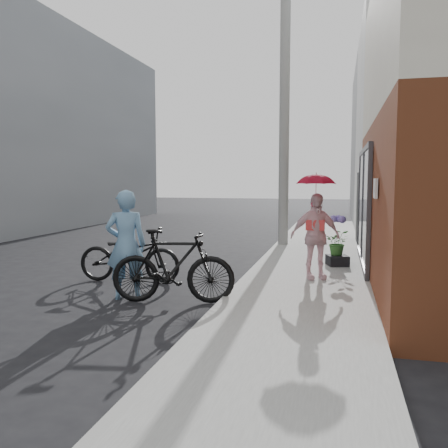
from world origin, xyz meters
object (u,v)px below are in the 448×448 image
at_px(officer, 126,245).
at_px(planter, 337,260).
at_px(utility_pole, 284,123).
at_px(bike_left, 129,255).
at_px(kimono_woman, 315,236).
at_px(bike_right, 173,266).

height_order(officer, planter, officer).
xyz_separation_m(utility_pole, officer, (-1.84, -6.28, -2.61)).
bearing_deg(officer, bike_left, -90.88).
bearing_deg(officer, kimono_woman, -173.19).
xyz_separation_m(officer, bike_right, (0.83, -0.08, -0.31)).
bearing_deg(kimono_woman, officer, -170.81).
height_order(bike_right, planter, bike_right).
relative_size(utility_pole, kimono_woman, 4.42).
xyz_separation_m(bike_right, kimono_woman, (2.11, 1.82, 0.32)).
bearing_deg(planter, bike_left, -151.90).
bearing_deg(utility_pole, kimono_woman, -76.22).
distance_m(bike_right, planter, 4.17).
height_order(officer, bike_left, officer).
bearing_deg(kimono_woman, bike_left, 168.07).
bearing_deg(kimono_woman, bike_right, -160.69).
height_order(bike_left, planter, bike_left).
relative_size(utility_pole, planter, 16.84).
height_order(officer, bike_right, officer).
bearing_deg(bike_right, kimono_woman, -59.29).
distance_m(utility_pole, kimono_woman, 5.34).
bearing_deg(bike_right, utility_pole, -19.01).
relative_size(officer, kimono_woman, 1.13).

